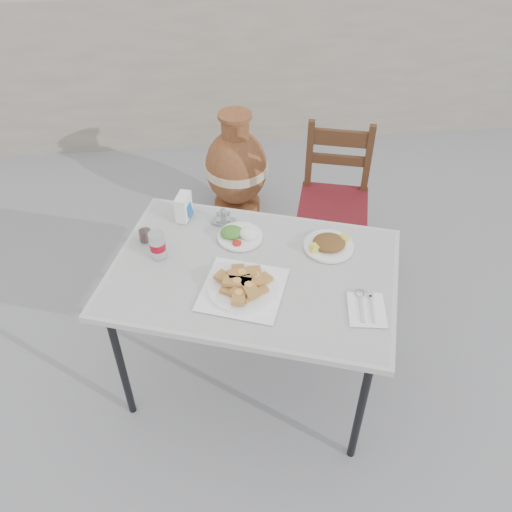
{
  "coord_description": "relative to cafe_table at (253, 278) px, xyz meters",
  "views": [
    {
      "loc": [
        -0.19,
        -1.76,
        2.36
      ],
      "look_at": [
        0.01,
        0.01,
        0.79
      ],
      "focal_mm": 38.0,
      "sensor_mm": 36.0,
      "label": 1
    }
  ],
  "objects": [
    {
      "name": "terracotta_urn",
      "position": [
        0.04,
        1.46,
        -0.35
      ],
      "size": [
        0.43,
        0.43,
        0.76
      ],
      "color": "brown",
      "rests_on": "ground"
    },
    {
      "name": "cola_glass",
      "position": [
        -0.47,
        0.26,
        0.09
      ],
      "size": [
        0.06,
        0.06,
        0.09
      ],
      "color": "white",
      "rests_on": "cafe_table"
    },
    {
      "name": "ground",
      "position": [
        0.01,
        0.04,
        -0.7
      ],
      "size": [
        80.0,
        80.0,
        0.0
      ],
      "primitive_type": "plane",
      "color": "slate",
      "rests_on": "ground"
    },
    {
      "name": "napkin_holder",
      "position": [
        -0.29,
        0.41,
        0.12
      ],
      "size": [
        0.09,
        0.12,
        0.13
      ],
      "rotation": [
        0.0,
        0.0,
        -0.33
      ],
      "color": "white",
      "rests_on": "cafe_table"
    },
    {
      "name": "salad_chopped_plate",
      "position": [
        0.36,
        0.11,
        0.07
      ],
      "size": [
        0.23,
        0.23,
        0.05
      ],
      "color": "white",
      "rests_on": "cafe_table"
    },
    {
      "name": "pide_plate",
      "position": [
        -0.06,
        -0.12,
        0.08
      ],
      "size": [
        0.43,
        0.43,
        0.07
      ],
      "rotation": [
        0.0,
        0.0,
        -0.36
      ],
      "color": "white",
      "rests_on": "cafe_table"
    },
    {
      "name": "cutlery_napkin",
      "position": [
        0.43,
        -0.27,
        0.06
      ],
      "size": [
        0.18,
        0.22,
        0.01
      ],
      "rotation": [
        0.0,
        0.0,
        -0.17
      ],
      "color": "white",
      "rests_on": "cafe_table"
    },
    {
      "name": "cafe_table",
      "position": [
        0.0,
        0.0,
        0.0
      ],
      "size": [
        1.44,
        1.2,
        0.75
      ],
      "rotation": [
        0.0,
        0.0,
        -0.33
      ],
      "color": "black",
      "rests_on": "ground"
    },
    {
      "name": "back_wall",
      "position": [
        0.01,
        2.54,
        -0.1
      ],
      "size": [
        6.0,
        0.25,
        1.2
      ],
      "primitive_type": "cube",
      "color": "#A09886",
      "rests_on": "ground"
    },
    {
      "name": "salad_rice_plate",
      "position": [
        -0.04,
        0.22,
        0.07
      ],
      "size": [
        0.21,
        0.21,
        0.05
      ],
      "color": "white",
      "rests_on": "cafe_table"
    },
    {
      "name": "soda_can",
      "position": [
        -0.41,
        0.14,
        0.12
      ],
      "size": [
        0.07,
        0.07,
        0.13
      ],
      "color": "silver",
      "rests_on": "cafe_table"
    },
    {
      "name": "condiment_caddy",
      "position": [
        -0.11,
        0.35,
        0.08
      ],
      "size": [
        0.12,
        0.11,
        0.07
      ],
      "rotation": [
        0.0,
        0.0,
        -0.53
      ],
      "color": "#B4B3BA",
      "rests_on": "cafe_table"
    },
    {
      "name": "chair",
      "position": [
        0.58,
        0.86,
        -0.23
      ],
      "size": [
        0.5,
        0.5,
        0.91
      ],
      "rotation": [
        0.0,
        0.0,
        -0.28
      ],
      "color": "#34200E",
      "rests_on": "ground"
    }
  ]
}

